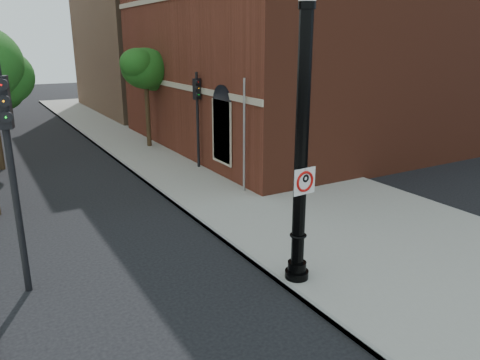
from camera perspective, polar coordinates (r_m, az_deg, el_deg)
ground at (r=10.12m, az=-2.93°, el=-16.84°), size 120.00×120.00×0.00m
sidewalk_right at (r=20.84m, az=-0.91°, el=1.31°), size 8.00×60.00×0.12m
curb_edge at (r=19.29m, az=-11.19°, el=-0.25°), size 0.10×60.00×0.14m
brick_wall_building at (r=29.26m, az=13.07°, el=17.61°), size 22.30×16.30×12.50m
bg_building_tan_b at (r=42.46m, az=-2.46°, el=18.60°), size 22.00×14.00×14.00m
lamppost at (r=10.47m, az=7.47°, el=2.79°), size 0.57×0.57×6.71m
no_parking_sign at (r=10.47m, az=7.88°, el=-0.13°), size 0.61×0.10×0.61m
traffic_signal_left at (r=11.06m, az=-26.45°, el=4.15°), size 0.39×0.45×5.22m
traffic_signal_right at (r=20.57m, az=-5.23°, el=9.09°), size 0.32×0.37×4.29m
utility_pole at (r=17.21m, az=0.51°, el=5.18°), size 0.09×0.09×4.31m
street_tree_c at (r=25.25m, az=-11.43°, el=13.05°), size 2.90×2.62×5.22m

